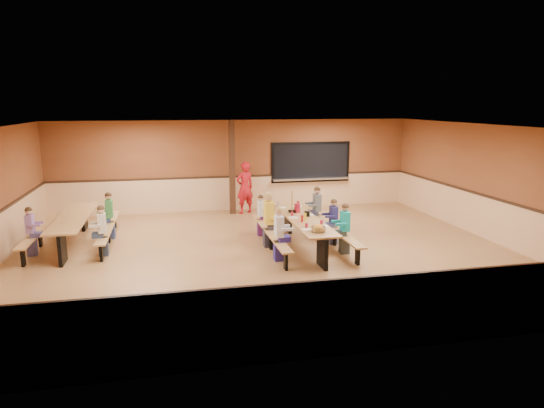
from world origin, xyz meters
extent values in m
plane|color=brown|center=(0.00, 0.00, 0.00)|extent=(12.00, 12.00, 0.00)
cube|color=brown|center=(0.00, 5.00, 1.50)|extent=(12.00, 0.04, 3.00)
cube|color=brown|center=(0.00, -5.00, 1.50)|extent=(12.00, 0.04, 3.00)
cube|color=brown|center=(6.00, 0.00, 1.50)|extent=(0.04, 10.00, 3.00)
cube|color=white|center=(0.00, 0.00, 3.00)|extent=(12.00, 10.00, 0.04)
cube|color=black|center=(2.60, 4.97, 1.55)|extent=(2.60, 0.06, 1.20)
cube|color=silver|center=(2.60, 4.88, 0.98)|extent=(2.70, 0.28, 0.06)
cube|color=#321C10|center=(-0.20, 4.40, 1.50)|extent=(0.18, 0.18, 3.00)
cube|color=#AD7B45|center=(1.01, 0.27, 0.72)|extent=(0.75, 3.60, 0.04)
cube|color=black|center=(1.01, -1.28, 0.35)|extent=(0.08, 0.60, 0.70)
cube|color=black|center=(1.01, 1.82, 0.35)|extent=(0.08, 0.60, 0.70)
cube|color=#AD7B45|center=(0.19, 0.27, 0.43)|extent=(0.26, 3.60, 0.04)
cube|color=black|center=(0.19, 0.27, 0.21)|extent=(0.06, 0.18, 0.41)
cube|color=#AD7B45|center=(1.84, 0.27, 0.43)|extent=(0.26, 3.60, 0.04)
cube|color=black|center=(1.84, 0.27, 0.21)|extent=(0.06, 0.18, 0.41)
cube|color=#AD7B45|center=(-4.61, 1.73, 0.72)|extent=(0.75, 3.60, 0.04)
cube|color=black|center=(-4.61, 0.18, 0.35)|extent=(0.08, 0.60, 0.70)
cube|color=black|center=(-4.61, 3.28, 0.35)|extent=(0.08, 0.60, 0.70)
cube|color=#AD7B45|center=(-5.43, 1.73, 0.43)|extent=(0.26, 3.60, 0.04)
cube|color=black|center=(-5.43, 1.73, 0.21)|extent=(0.06, 0.18, 0.41)
cube|color=#AD7B45|center=(-3.78, 1.73, 0.43)|extent=(0.26, 3.60, 0.04)
cube|color=black|center=(-3.78, 1.73, 0.21)|extent=(0.06, 0.18, 0.41)
imported|color=red|center=(0.20, 4.37, 0.85)|extent=(0.72, 0.60, 1.69)
cylinder|color=#AC172D|center=(1.04, 0.95, 0.85)|extent=(0.16, 0.16, 0.22)
cube|color=black|center=(1.17, 0.47, 0.80)|extent=(0.10, 0.14, 0.13)
cylinder|color=yellow|center=(1.01, 0.08, 0.82)|extent=(0.06, 0.06, 0.17)
cylinder|color=#B2140F|center=(0.88, -0.10, 0.82)|extent=(0.06, 0.06, 0.17)
cube|color=black|center=(0.90, 0.96, 0.77)|extent=(0.16, 0.16, 0.06)
cube|color=#AD7B45|center=(0.90, 0.96, 1.05)|extent=(0.02, 0.09, 0.50)
camera|label=1|loc=(-2.21, -10.97, 3.54)|focal=32.00mm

